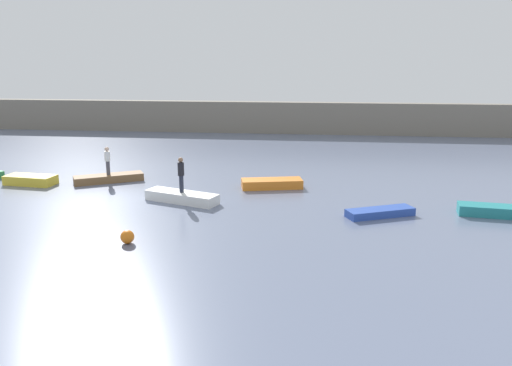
{
  "coord_description": "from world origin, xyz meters",
  "views": [
    {
      "loc": [
        10.79,
        -23.86,
        7.2
      ],
      "look_at": [
        7.76,
        1.87,
        0.81
      ],
      "focal_mm": 36.31,
      "sensor_mm": 36.0,
      "label": 1
    }
  ],
  "objects": [
    {
      "name": "ground_plane",
      "position": [
        0.0,
        0.0,
        0.0
      ],
      "size": [
        120.0,
        120.0,
        0.0
      ],
      "primitive_type": "plane",
      "color": "slate"
    },
    {
      "name": "embankment_wall",
      "position": [
        0.0,
        25.29,
        1.48
      ],
      "size": [
        80.0,
        1.2,
        2.95
      ],
      "primitive_type": "cube",
      "color": "gray",
      "rests_on": "ground_plane"
    },
    {
      "name": "rowboat_yellow",
      "position": [
        -5.46,
        3.3,
        0.26
      ],
      "size": [
        2.97,
        1.5,
        0.53
      ],
      "primitive_type": "cube",
      "rotation": [
        0.0,
        0.0,
        -0.11
      ],
      "color": "gold",
      "rests_on": "ground_plane"
    },
    {
      "name": "rowboat_brown",
      "position": [
        -1.24,
        4.42,
        0.22
      ],
      "size": [
        3.93,
        2.85,
        0.44
      ],
      "primitive_type": "cube",
      "rotation": [
        0.0,
        0.0,
        0.52
      ],
      "color": "brown",
      "rests_on": "ground_plane"
    },
    {
      "name": "rowboat_white",
      "position": [
        4.12,
        0.73,
        0.25
      ],
      "size": [
        4.0,
        2.31,
        0.51
      ],
      "primitive_type": "cube",
      "rotation": [
        0.0,
        0.0,
        -0.35
      ],
      "color": "white",
      "rests_on": "ground_plane"
    },
    {
      "name": "rowboat_orange",
      "position": [
        8.38,
        4.14,
        0.25
      ],
      "size": [
        3.54,
        1.9,
        0.49
      ],
      "primitive_type": "cube",
      "rotation": [
        0.0,
        0.0,
        0.22
      ],
      "color": "orange",
      "rests_on": "ground_plane"
    },
    {
      "name": "rowboat_blue",
      "position": [
        13.81,
        -0.52,
        0.18
      ],
      "size": [
        3.29,
        2.13,
        0.36
      ],
      "primitive_type": "cube",
      "rotation": [
        0.0,
        0.0,
        0.42
      ],
      "color": "#2B4CAD",
      "rests_on": "ground_plane"
    },
    {
      "name": "rowboat_teal",
      "position": [
        19.09,
        0.13,
        0.25
      ],
      "size": [
        3.34,
        1.42,
        0.49
      ],
      "primitive_type": "cube",
      "rotation": [
        0.0,
        0.0,
        -0.13
      ],
      "color": "teal",
      "rests_on": "ground_plane"
    },
    {
      "name": "person_white_shirt",
      "position": [
        -1.24,
        4.42,
        1.36
      ],
      "size": [
        0.32,
        0.32,
        1.64
      ],
      "color": "#4C4C56",
      "rests_on": "rowboat_brown"
    },
    {
      "name": "person_dark_shirt",
      "position": [
        4.12,
        0.73,
        1.51
      ],
      "size": [
        0.32,
        0.32,
        1.79
      ],
      "color": "#232838",
      "rests_on": "rowboat_white"
    },
    {
      "name": "mooring_buoy",
      "position": [
        3.51,
        -5.34,
        0.27
      ],
      "size": [
        0.55,
        0.55,
        0.55
      ],
      "primitive_type": "sphere",
      "color": "orange",
      "rests_on": "ground_plane"
    }
  ]
}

